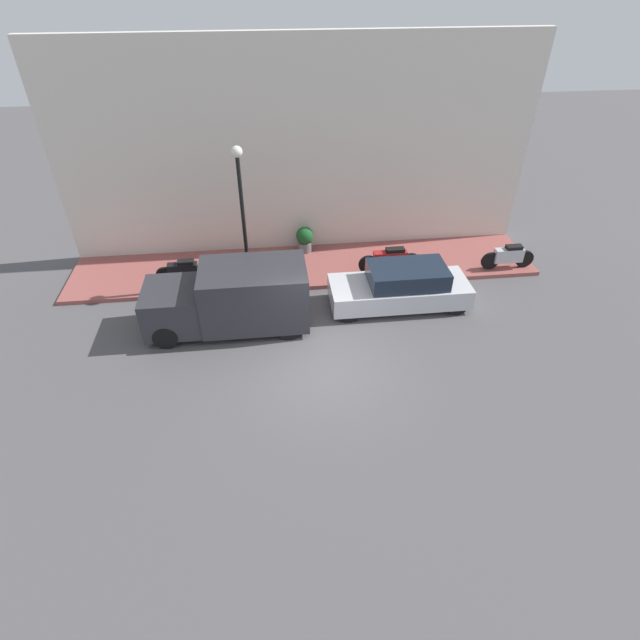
% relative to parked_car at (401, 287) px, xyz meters
% --- Properties ---
extents(ground_plane, '(60.00, 60.00, 0.00)m').
position_rel_parked_car_xyz_m(ground_plane, '(-2.69, 2.79, -0.65)').
color(ground_plane, '#514F51').
extents(sidewalk, '(2.85, 16.06, 0.14)m').
position_rel_parked_car_xyz_m(sidewalk, '(2.58, 2.79, -0.58)').
color(sidewalk, '#934C47').
rests_on(sidewalk, ground_plane).
extents(building_facade, '(0.30, 16.06, 7.19)m').
position_rel_parked_car_xyz_m(building_facade, '(4.15, 2.79, 2.94)').
color(building_facade, silver).
rests_on(building_facade, ground_plane).
extents(parked_car, '(1.63, 4.31, 1.37)m').
position_rel_parked_car_xyz_m(parked_car, '(0.00, 0.00, 0.00)').
color(parked_car, silver).
rests_on(parked_car, ground_plane).
extents(delivery_van, '(1.90, 4.67, 1.93)m').
position_rel_parked_car_xyz_m(delivery_van, '(-0.50, 5.23, 0.33)').
color(delivery_van, '#2D2D33').
rests_on(delivery_van, ground_plane).
extents(motorcycle_black, '(0.30, 1.81, 0.80)m').
position_rel_parked_car_xyz_m(motorcycle_black, '(1.93, 6.87, -0.08)').
color(motorcycle_black, black).
rests_on(motorcycle_black, sidewalk).
extents(motorcycle_red, '(0.30, 2.14, 0.88)m').
position_rel_parked_car_xyz_m(motorcycle_red, '(1.80, -0.07, -0.03)').
color(motorcycle_red, '#B21E1E').
rests_on(motorcycle_red, sidewalk).
extents(scooter_silver, '(0.30, 1.86, 0.86)m').
position_rel_parked_car_xyz_m(scooter_silver, '(1.57, -4.18, -0.05)').
color(scooter_silver, '#B7B7BF').
rests_on(scooter_silver, sidewalk).
extents(streetlamp, '(0.33, 0.33, 4.55)m').
position_rel_parked_car_xyz_m(streetlamp, '(1.57, 4.72, 2.46)').
color(streetlamp, black).
rests_on(streetlamp, sidewalk).
extents(potted_plant, '(0.63, 0.63, 0.94)m').
position_rel_parked_car_xyz_m(potted_plant, '(3.58, 2.69, -0.01)').
color(potted_plant, slate).
rests_on(potted_plant, sidewalk).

